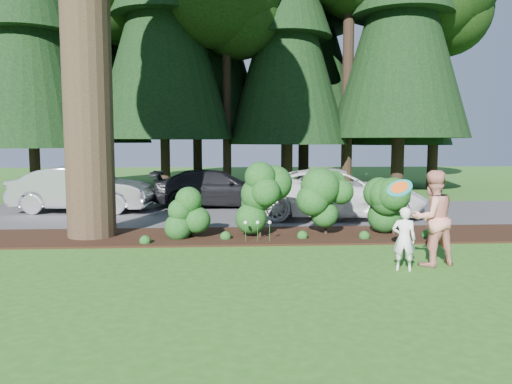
{
  "coord_description": "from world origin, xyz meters",
  "views": [
    {
      "loc": [
        -1.09,
        -9.8,
        2.51
      ],
      "look_at": [
        -0.35,
        2.23,
        1.3
      ],
      "focal_mm": 35.0,
      "sensor_mm": 36.0,
      "label": 1
    }
  ],
  "objects": [
    {
      "name": "tree_wall",
      "position": [
        0.25,
        16.38,
        9.5
      ],
      "size": [
        25.66,
        12.15,
        17.09
      ],
      "color": "black",
      "rests_on": "ground"
    },
    {
      "name": "frisbee",
      "position": [
        2.35,
        -0.16,
        1.6
      ],
      "size": [
        0.56,
        0.47,
        0.45
      ],
      "color": "teal",
      "rests_on": "ground"
    },
    {
      "name": "ground",
      "position": [
        0.0,
        0.0,
        0.0
      ],
      "size": [
        80.0,
        80.0,
        0.0
      ],
      "primitive_type": "plane",
      "color": "#265819",
      "rests_on": "ground"
    },
    {
      "name": "shrub_row",
      "position": [
        0.77,
        3.14,
        0.81
      ],
      "size": [
        6.53,
        1.6,
        1.61
      ],
      "color": "#123D14",
      "rests_on": "ground"
    },
    {
      "name": "adult",
      "position": [
        3.1,
        -0.02,
        0.97
      ],
      "size": [
        1.1,
        0.95,
        1.95
      ],
      "primitive_type": "imported",
      "rotation": [
        0.0,
        0.0,
        3.4
      ],
      "color": "red",
      "rests_on": "ground"
    },
    {
      "name": "lily_cluster",
      "position": [
        -0.3,
        2.4,
        0.5
      ],
      "size": [
        0.69,
        0.09,
        0.57
      ],
      "color": "#123D14",
      "rests_on": "ground"
    },
    {
      "name": "car_white_suv",
      "position": [
        2.58,
        6.34,
        0.83
      ],
      "size": [
        6.03,
        3.25,
        1.61
      ],
      "primitive_type": "imported",
      "rotation": [
        0.0,
        0.0,
        1.47
      ],
      "color": "silver",
      "rests_on": "driveway"
    },
    {
      "name": "car_dark_suv",
      "position": [
        -1.44,
        9.3,
        0.74
      ],
      "size": [
        4.88,
        2.01,
        1.41
      ],
      "primitive_type": "imported",
      "rotation": [
        0.0,
        0.0,
        1.58
      ],
      "color": "black",
      "rests_on": "driveway"
    },
    {
      "name": "driveway",
      "position": [
        0.0,
        7.5,
        0.01
      ],
      "size": [
        22.0,
        6.0,
        0.03
      ],
      "primitive_type": "cube",
      "color": "#38383A",
      "rests_on": "ground"
    },
    {
      "name": "mulch_bed",
      "position": [
        0.0,
        3.25,
        0.03
      ],
      "size": [
        16.0,
        2.5,
        0.05
      ],
      "primitive_type": "cube",
      "color": "black",
      "rests_on": "ground"
    },
    {
      "name": "child",
      "position": [
        2.38,
        -0.41,
        0.63
      ],
      "size": [
        0.53,
        0.43,
        1.26
      ],
      "primitive_type": "imported",
      "rotation": [
        0.0,
        0.0,
        2.83
      ],
      "color": "white",
      "rests_on": "ground"
    },
    {
      "name": "car_silver_wagon",
      "position": [
        -6.17,
        8.16,
        0.83
      ],
      "size": [
        4.99,
        2.09,
        1.6
      ],
      "primitive_type": "imported",
      "rotation": [
        0.0,
        0.0,
        1.49
      ],
      "color": "silver",
      "rests_on": "driveway"
    }
  ]
}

